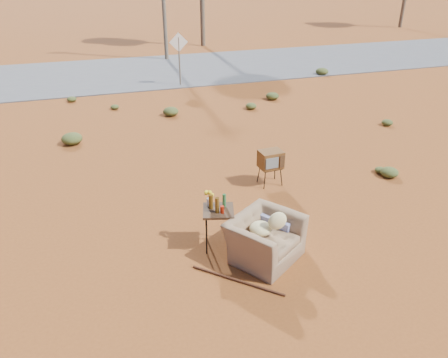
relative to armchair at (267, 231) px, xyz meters
name	(u,v)px	position (x,y,z in m)	size (l,w,h in m)	color
ground	(245,251)	(-0.33, 0.21, -0.50)	(140.00, 140.00, 0.00)	brown
highway	(136,72)	(-0.33, 15.21, -0.48)	(140.00, 7.00, 0.04)	#565659
armchair	(267,231)	(0.00, 0.00, 0.00)	(1.58, 1.56, 1.07)	brown
tv_unit	(271,160)	(1.17, 2.57, 0.14)	(0.56, 0.47, 0.86)	black
side_table	(216,208)	(-0.79, 0.54, 0.33)	(0.69, 0.69, 1.12)	#372514
rusty_bar	(237,280)	(-0.76, -0.57, -0.48)	(0.05, 0.05, 1.70)	#4E2814
road_sign	(179,50)	(1.17, 12.21, 1.00)	(0.78, 0.06, 2.19)	brown
scrub_patch	(158,158)	(-1.16, 4.62, -0.36)	(17.49, 8.07, 0.33)	#4A5324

